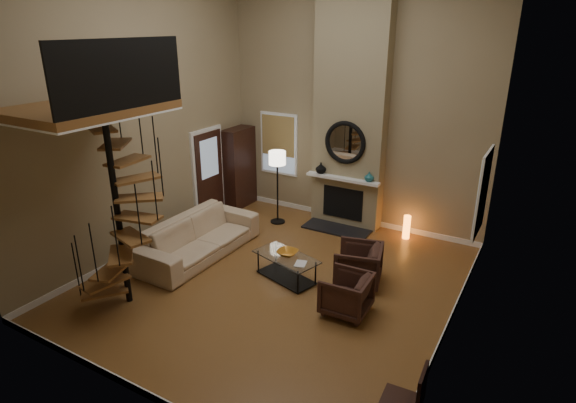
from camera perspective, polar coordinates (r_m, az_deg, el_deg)
The scene contains 32 objects.
ground at distance 8.64m, azimuth -1.35°, elevation -9.57°, with size 6.00×6.50×0.01m, color olive.
back_wall at distance 10.48m, azimuth 8.02°, elevation 11.78°, with size 6.00×0.02×5.50m, color #917F5D.
front_wall at distance 5.24m, azimuth -20.47°, elevation 1.49°, with size 6.00×0.02×5.50m, color #917F5D.
left_wall at distance 9.52m, azimuth -17.35°, elevation 10.14°, with size 0.02×6.50×5.50m, color #917F5D.
right_wall at distance 6.61m, azimuth 21.33°, elevation 5.22°, with size 0.02×6.50×5.50m, color #917F5D.
baseboard_back at distance 11.21m, azimuth 7.32°, elevation -1.93°, with size 6.00×0.02×0.12m, color white.
baseboard_front at distance 6.60m, azimuth -17.28°, elevation -21.09°, with size 6.00×0.02×0.12m, color white.
baseboard_left at distance 10.32m, azimuth -15.72°, elevation -4.67°, with size 0.02×6.50×0.12m, color white.
baseboard_right at distance 7.72m, azimuth 18.58°, elevation -14.32°, with size 0.02×6.50×0.12m, color white.
chimney_breast at distance 10.31m, azimuth 7.60°, elevation 11.65°, with size 1.60×0.38×5.50m, color #887A58.
hearth at distance 10.66m, azimuth 5.88°, elevation -3.34°, with size 1.50×0.60×0.04m, color black.
firebox at distance 10.70m, azimuth 6.63°, elevation -0.19°, with size 0.95×0.02×0.72m, color black.
mantel at distance 10.43m, azimuth 6.59°, elevation 2.75°, with size 1.70×0.18×0.06m, color white.
mirror_frame at distance 10.27m, azimuth 6.91°, elevation 7.08°, with size 0.94×0.94×0.10m, color black.
mirror_disc at distance 10.28m, azimuth 6.93°, elevation 7.09°, with size 0.80×0.80×0.01m, color white.
vase_left at distance 10.64m, azimuth 4.00°, elevation 4.07°, with size 0.24×0.24×0.25m, color black.
vase_right at distance 10.22m, azimuth 9.79°, elevation 2.98°, with size 0.20×0.20×0.21m, color #1C5A62.
window_back at distance 11.52m, azimuth -1.13°, elevation 7.07°, with size 1.02×0.06×1.52m.
window_right at distance 8.83m, azimuth 22.47°, elevation 1.12°, with size 0.06×1.02×1.52m.
entry_door at distance 11.16m, azimuth -9.57°, elevation 3.25°, with size 0.10×1.05×2.16m.
loft at distance 7.58m, azimuth -22.70°, elevation 10.67°, with size 1.70×2.20×1.09m.
spiral_stair at distance 7.74m, azimuth -19.97°, elevation 0.01°, with size 1.47×1.47×4.06m.
hutch at distance 11.82m, azimuth -5.97°, elevation 3.93°, with size 0.43×0.92×2.05m, color black.
sofa at distance 9.53m, azimuth -10.71°, elevation -4.18°, with size 2.70×1.05×0.79m, color tan.
armchair_near at distance 8.50m, azimuth 9.00°, elevation -7.61°, with size 0.78×0.80×0.73m, color #3C221B.
armchair_far at distance 7.63m, azimuth 7.54°, elevation -11.11°, with size 0.71×0.73×0.67m, color #3C221B.
coffee_table at distance 8.57m, azimuth -0.22°, elevation -7.63°, with size 1.32×0.91×0.45m.
bowl at distance 8.50m, azimuth -0.05°, elevation -6.22°, with size 0.36×0.36×0.09m, color orange.
book at distance 8.21m, azimuth 1.37°, elevation -7.55°, with size 0.19×0.26×0.02m, color gray.
floor_lamp at distance 10.54m, azimuth -1.31°, elevation 4.58°, with size 0.38×0.38×1.70m.
accent_lamp at distance 10.44m, azimuth 14.15°, elevation -3.06°, with size 0.15×0.15×0.54m, color orange.
side_chair at distance 5.72m, azimuth 14.43°, elevation -22.16°, with size 0.46×0.45×0.94m.
Camera 1 is at (3.92, -6.34, 4.37)m, focal length 29.39 mm.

